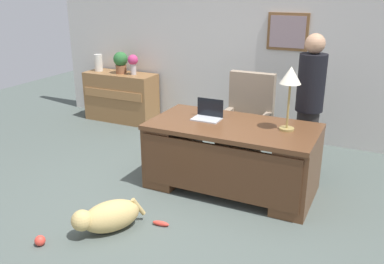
# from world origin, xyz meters

# --- Properties ---
(ground_plane) EXTENTS (12.00, 12.00, 0.00)m
(ground_plane) POSITION_xyz_m (0.00, 0.00, 0.00)
(ground_plane) COLOR #4C5651
(back_wall) EXTENTS (7.00, 0.16, 2.70)m
(back_wall) POSITION_xyz_m (0.00, 2.60, 1.35)
(back_wall) COLOR silver
(back_wall) RESTS_ON ground_plane
(desk) EXTENTS (1.86, 0.97, 0.78)m
(desk) POSITION_xyz_m (0.39, 0.62, 0.42)
(desk) COLOR brown
(desk) RESTS_ON ground_plane
(credenza) EXTENTS (1.24, 0.50, 0.83)m
(credenza) POSITION_xyz_m (-2.23, 2.25, 0.41)
(credenza) COLOR olive
(credenza) RESTS_ON ground_plane
(armchair) EXTENTS (0.60, 0.59, 1.17)m
(armchair) POSITION_xyz_m (0.28, 1.51, 0.51)
(armchair) COLOR gray
(armchair) RESTS_ON ground_plane
(person_standing) EXTENTS (0.32, 0.32, 1.73)m
(person_standing) POSITION_xyz_m (1.07, 1.39, 0.90)
(person_standing) COLOR #262323
(person_standing) RESTS_ON ground_plane
(dog_lying) EXTENTS (0.56, 0.65, 0.30)m
(dog_lying) POSITION_xyz_m (-0.35, -0.71, 0.16)
(dog_lying) COLOR tan
(dog_lying) RESTS_ON ground_plane
(laptop) EXTENTS (0.32, 0.22, 0.22)m
(laptop) POSITION_xyz_m (0.06, 0.73, 0.83)
(laptop) COLOR #B2B5BA
(laptop) RESTS_ON desk
(desk_lamp) EXTENTS (0.22, 0.22, 0.68)m
(desk_lamp) POSITION_xyz_m (0.97, 0.74, 1.32)
(desk_lamp) COLOR #9E8447
(desk_lamp) RESTS_ON desk
(vase_with_flowers) EXTENTS (0.17, 0.17, 0.33)m
(vase_with_flowers) POSITION_xyz_m (-1.96, 2.25, 1.04)
(vase_with_flowers) COLOR #BCB5BA
(vase_with_flowers) RESTS_ON credenza
(vase_empty) EXTENTS (0.14, 0.14, 0.29)m
(vase_empty) POSITION_xyz_m (-2.67, 2.25, 0.97)
(vase_empty) COLOR silver
(vase_empty) RESTS_ON credenza
(potted_plant) EXTENTS (0.24, 0.24, 0.36)m
(potted_plant) POSITION_xyz_m (-2.20, 2.25, 1.03)
(potted_plant) COLOR brown
(potted_plant) RESTS_ON credenza
(dog_toy_ball) EXTENTS (0.10, 0.10, 0.10)m
(dog_toy_ball) POSITION_xyz_m (-0.77, -1.18, 0.05)
(dog_toy_ball) COLOR #E53F33
(dog_toy_ball) RESTS_ON ground_plane
(dog_toy_plush) EXTENTS (0.18, 0.07, 0.05)m
(dog_toy_plush) POSITION_xyz_m (0.06, -0.42, 0.03)
(dog_toy_plush) COLOR #E53F33
(dog_toy_plush) RESTS_ON ground_plane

